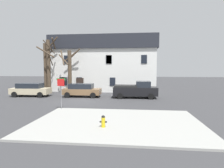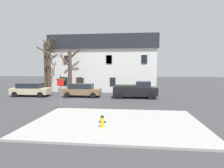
# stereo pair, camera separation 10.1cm
# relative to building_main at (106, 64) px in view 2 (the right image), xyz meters

# --- Properties ---
(ground_plane) EXTENTS (120.00, 120.00, 0.00)m
(ground_plane) POSITION_rel_building_main_xyz_m (-1.09, -11.33, -4.28)
(ground_plane) COLOR #38383A
(sidewalk_slab) EXTENTS (10.63, 7.17, 0.12)m
(sidewalk_slab) POSITION_rel_building_main_xyz_m (3.48, -19.04, -4.22)
(sidewalk_slab) COLOR #999993
(sidewalk_slab) RESTS_ON ground_plane
(building_main) EXTENTS (16.21, 8.53, 8.43)m
(building_main) POSITION_rel_building_main_xyz_m (0.00, 0.00, 0.00)
(building_main) COLOR white
(building_main) RESTS_ON ground_plane
(tree_bare_near) EXTENTS (1.72, 2.50, 7.28)m
(tree_bare_near) POSITION_rel_building_main_xyz_m (-7.62, -5.70, -0.50)
(tree_bare_near) COLOR #4C3D2D
(tree_bare_near) RESTS_ON ground_plane
(tree_bare_mid) EXTENTS (2.38, 2.57, 8.00)m
(tree_bare_mid) POSITION_rel_building_main_xyz_m (-7.13, -5.80, -0.27)
(tree_bare_mid) COLOR #4C3D2D
(tree_bare_mid) RESTS_ON ground_plane
(tree_bare_far) EXTENTS (2.78, 2.81, 6.27)m
(tree_bare_far) POSITION_rel_building_main_xyz_m (-4.15, -5.82, -0.93)
(tree_bare_far) COLOR #4C3D2D
(tree_bare_far) RESTS_ON ground_plane
(car_beige_wagon) EXTENTS (4.82, 2.13, 1.67)m
(car_beige_wagon) POSITION_rel_building_main_xyz_m (-8.24, -8.73, -3.41)
(car_beige_wagon) COLOR #C6B793
(car_beige_wagon) RESTS_ON ground_plane
(car_brown_wagon) EXTENTS (4.61, 2.07, 1.64)m
(car_brown_wagon) POSITION_rel_building_main_xyz_m (-1.72, -8.46, -3.42)
(car_brown_wagon) COLOR brown
(car_brown_wagon) RESTS_ON ground_plane
(pickup_truck_black) EXTENTS (5.16, 2.32, 2.00)m
(pickup_truck_black) POSITION_rel_building_main_xyz_m (4.87, -8.48, -3.32)
(pickup_truck_black) COLOR black
(pickup_truck_black) RESTS_ON ground_plane
(fire_hydrant) EXTENTS (0.42, 0.22, 0.70)m
(fire_hydrant) POSITION_rel_building_main_xyz_m (2.81, -20.25, -3.80)
(fire_hydrant) COLOR gold
(fire_hydrant) RESTS_ON sidewalk_slab
(street_sign_pole) EXTENTS (0.76, 0.07, 2.68)m
(street_sign_pole) POSITION_rel_building_main_xyz_m (-1.47, -15.75, -2.40)
(street_sign_pole) COLOR slate
(street_sign_pole) RESTS_ON ground_plane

